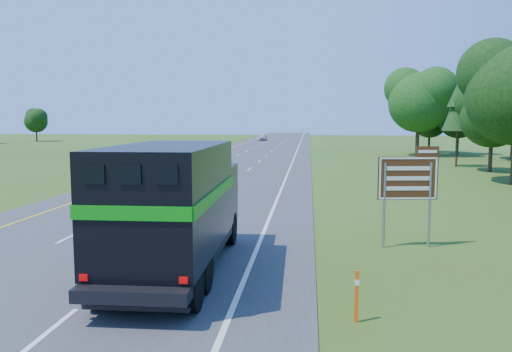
{
  "coord_description": "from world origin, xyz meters",
  "views": [
    {
      "loc": [
        7.26,
        -7.35,
        4.48
      ],
      "look_at": [
        4.77,
        16.06,
        1.86
      ],
      "focal_mm": 35.0,
      "sensor_mm": 36.0,
      "label": 1
    }
  ],
  "objects_px": {
    "white_suv": "(208,153)",
    "far_car": "(263,137)",
    "horse_truck": "(175,204)",
    "exit_sign": "(409,182)"
  },
  "relations": [
    {
      "from": "horse_truck",
      "to": "white_suv",
      "type": "xyz_separation_m",
      "value": [
        -7.41,
        41.08,
        -1.18
      ]
    },
    {
      "from": "far_car",
      "to": "exit_sign",
      "type": "height_order",
      "value": "exit_sign"
    },
    {
      "from": "exit_sign",
      "to": "white_suv",
      "type": "bearing_deg",
      "value": 104.06
    },
    {
      "from": "exit_sign",
      "to": "far_car",
      "type": "bearing_deg",
      "value": 90.88
    },
    {
      "from": "white_suv",
      "to": "far_car",
      "type": "relative_size",
      "value": 1.38
    },
    {
      "from": "horse_truck",
      "to": "exit_sign",
      "type": "relative_size",
      "value": 2.39
    },
    {
      "from": "horse_truck",
      "to": "far_car",
      "type": "bearing_deg",
      "value": 92.69
    },
    {
      "from": "horse_truck",
      "to": "exit_sign",
      "type": "height_order",
      "value": "horse_truck"
    },
    {
      "from": "horse_truck",
      "to": "exit_sign",
      "type": "xyz_separation_m",
      "value": [
        7.34,
        3.85,
        0.27
      ]
    },
    {
      "from": "far_car",
      "to": "exit_sign",
      "type": "bearing_deg",
      "value": -81.69
    }
  ]
}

